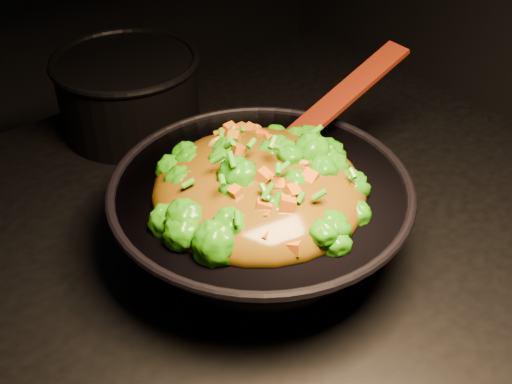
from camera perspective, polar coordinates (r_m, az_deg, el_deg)
wok at (r=0.89m, az=0.40°, el=-2.38°), size 0.52×0.52×0.11m
stir_fry at (r=0.81m, az=0.26°, el=2.50°), size 0.32×0.32×0.10m
spatula at (r=0.96m, az=7.22°, el=8.06°), size 0.25×0.04×0.11m
back_pot at (r=1.17m, az=-11.23°, el=8.61°), size 0.31×0.31×0.14m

